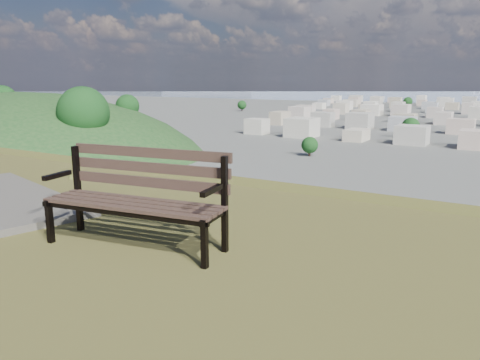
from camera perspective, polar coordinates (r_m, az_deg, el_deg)
The scene contains 4 objects.
park_bench at distance 4.65m, azimuth -12.25°, elevation -1.45°, with size 1.86×0.84×0.94m.
grass_tufts at distance 3.68m, azimuth -19.59°, elevation -12.47°, with size 12.49×7.38×0.28m.
green_wooded_hill at distance 196.30m, azimuth -25.01°, elevation 3.34°, with size 170.56×136.45×85.28m.
city_trees at distance 323.02m, azimuth 25.89°, elevation 7.16°, with size 406.52×387.20×9.98m.
Camera 1 is at (2.31, -2.01, 26.61)m, focal length 35.00 mm.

